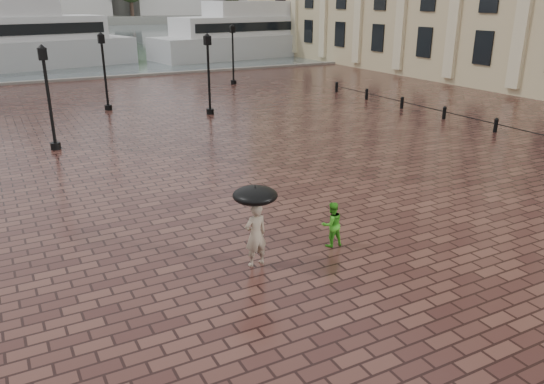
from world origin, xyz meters
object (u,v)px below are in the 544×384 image
(adult_pedestrian, at_px, (256,235))
(ferry_far, at_px, (259,34))
(street_lamps, at_px, (113,71))
(child_pedestrian, at_px, (332,224))

(adult_pedestrian, relative_size, ferry_far, 0.06)
(street_lamps, height_order, adult_pedestrian, street_lamps)
(street_lamps, relative_size, ferry_far, 0.82)
(ferry_far, bearing_deg, street_lamps, -139.37)
(child_pedestrian, relative_size, ferry_far, 0.05)
(street_lamps, relative_size, child_pedestrian, 17.16)
(child_pedestrian, bearing_deg, street_lamps, -83.89)
(child_pedestrian, bearing_deg, ferry_far, -110.89)
(adult_pedestrian, distance_m, ferry_far, 52.50)
(adult_pedestrian, xyz_separation_m, child_pedestrian, (2.30, 0.04, -0.20))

